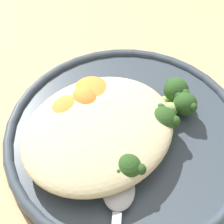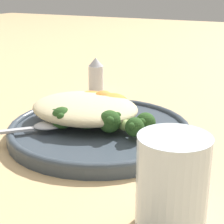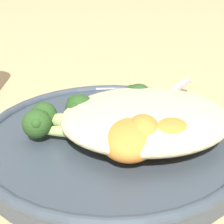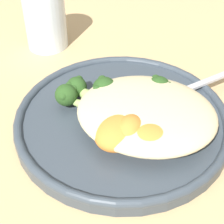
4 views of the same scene
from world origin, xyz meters
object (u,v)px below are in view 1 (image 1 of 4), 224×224
object	(u,v)px
sweet_potato_chunk_1	(68,115)
sweet_potato_chunk_0	(94,100)
broccoli_stalk_1	(133,135)
broccoli_stalk_3	(162,109)
spoon	(118,202)
quinoa_mound	(98,131)
broccoli_stalk_0	(125,156)
broccoli_stalk_2	(156,121)
plate	(126,135)
broccoli_stalk_4	(166,97)
sweet_potato_chunk_2	(86,104)

from	to	relation	value
sweet_potato_chunk_1	sweet_potato_chunk_0	bearing A→B (deg)	-1.80
broccoli_stalk_1	broccoli_stalk_3	bearing A→B (deg)	103.52
spoon	quinoa_mound	bearing A→B (deg)	-160.20
quinoa_mound	sweet_potato_chunk_1	bearing A→B (deg)	106.47
broccoli_stalk_0	broccoli_stalk_2	bearing A→B (deg)	132.43
broccoli_stalk_2	spoon	size ratio (longest dim) A/B	0.70
plate	broccoli_stalk_4	bearing A→B (deg)	0.07
plate	sweet_potato_chunk_0	bearing A→B (deg)	101.02
spoon	sweet_potato_chunk_0	bearing A→B (deg)	-163.04
sweet_potato_chunk_0	quinoa_mound	bearing A→B (deg)	-122.07
plate	quinoa_mound	distance (m)	0.04
broccoli_stalk_2	sweet_potato_chunk_2	distance (m)	0.08
sweet_potato_chunk_0	plate	bearing A→B (deg)	-78.98
broccoli_stalk_3	spoon	size ratio (longest dim) A/B	0.91
broccoli_stalk_1	broccoli_stalk_4	size ratio (longest dim) A/B	0.78
broccoli_stalk_3	quinoa_mound	bearing A→B (deg)	-164.12
quinoa_mound	broccoli_stalk_0	world-z (taller)	quinoa_mound
broccoli_stalk_0	plate	bearing A→B (deg)	167.14
broccoli_stalk_1	sweet_potato_chunk_1	bearing A→B (deg)	-141.98
broccoli_stalk_1	plate	bearing A→B (deg)	168.36
broccoli_stalk_0	sweet_potato_chunk_0	distance (m)	0.08
broccoli_stalk_1	sweet_potato_chunk_2	xyz separation A→B (m)	(-0.02, 0.06, 0.01)
sweet_potato_chunk_0	sweet_potato_chunk_2	bearing A→B (deg)	-177.49
broccoli_stalk_4	sweet_potato_chunk_1	world-z (taller)	sweet_potato_chunk_1
quinoa_mound	broccoli_stalk_4	distance (m)	0.10
broccoli_stalk_4	sweet_potato_chunk_1	xyz separation A→B (m)	(-0.11, 0.05, 0.00)
quinoa_mound	broccoli_stalk_2	world-z (taller)	quinoa_mound
sweet_potato_chunk_2	sweet_potato_chunk_1	bearing A→B (deg)	176.03
broccoli_stalk_3	broccoli_stalk_1	bearing A→B (deg)	-143.88
broccoli_stalk_2	sweet_potato_chunk_1	bearing A→B (deg)	-171.35
quinoa_mound	sweet_potato_chunk_1	distance (m)	0.04
broccoli_stalk_2	broccoli_stalk_4	world-z (taller)	broccoli_stalk_2
broccoli_stalk_1	spoon	world-z (taller)	broccoli_stalk_1
broccoli_stalk_2	broccoli_stalk_3	world-z (taller)	broccoli_stalk_2
plate	broccoli_stalk_1	xyz separation A→B (m)	(-0.01, -0.02, 0.02)
broccoli_stalk_4	spoon	world-z (taller)	broccoli_stalk_4
broccoli_stalk_1	spoon	bearing A→B (deg)	-45.75
broccoli_stalk_3	broccoli_stalk_0	bearing A→B (deg)	-135.01
plate	broccoli_stalk_3	world-z (taller)	broccoli_stalk_3
plate	spoon	size ratio (longest dim) A/B	2.61
quinoa_mound	sweet_potato_chunk_2	size ratio (longest dim) A/B	3.95
broccoli_stalk_1	broccoli_stalk_3	distance (m)	0.05
broccoli_stalk_4	sweet_potato_chunk_2	xyz separation A→B (m)	(-0.08, 0.05, 0.01)
broccoli_stalk_4	broccoli_stalk_2	bearing A→B (deg)	-136.03
broccoli_stalk_4	sweet_potato_chunk_2	size ratio (longest dim) A/B	2.37
broccoli_stalk_1	sweet_potato_chunk_0	size ratio (longest dim) A/B	1.18
quinoa_mound	sweet_potato_chunk_1	xyz separation A→B (m)	(-0.01, 0.04, -0.00)
broccoli_stalk_0	sweet_potato_chunk_0	world-z (taller)	same
sweet_potato_chunk_0	spoon	world-z (taller)	sweet_potato_chunk_0
sweet_potato_chunk_0	spoon	bearing A→B (deg)	-117.14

